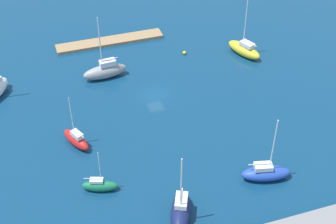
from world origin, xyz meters
TOP-DOWN VIEW (x-y plane):
  - water at (0.00, 0.00)m, footprint 160.00×160.00m
  - pier_dock at (3.35, -18.38)m, footprint 20.18×3.05m
  - sailboat_yellow_off_beacon at (-18.88, -6.58)m, footprint 5.11×7.56m
  - sailboat_gray_east_end at (6.63, -7.37)m, footprint 7.70×2.84m
  - sailboat_green_mid_basin at (12.90, 17.63)m, footprint 4.95×2.93m
  - sailboat_blue_center_basin at (-8.54, 22.48)m, footprint 7.00×3.83m
  - sailboat_navy_far_south at (4.47, 25.41)m, footprint 5.07×7.31m
  - sailboat_red_by_breakwater at (14.28, 7.98)m, footprint 3.92×5.66m
  - mooring_buoy_yellow at (-8.64, -10.10)m, footprint 0.67×0.67m

SIDE VIEW (x-z plane):
  - water at x=0.00m, z-range 0.00..0.00m
  - pier_dock at x=3.35m, z-range 0.00..0.58m
  - mooring_buoy_yellow at x=-8.64m, z-range 0.00..0.67m
  - sailboat_green_mid_basin at x=12.90m, z-range -2.52..4.23m
  - sailboat_red_by_breakwater at x=14.28m, z-range -3.13..5.21m
  - sailboat_blue_center_basin at x=-8.54m, z-range -3.98..6.17m
  - sailboat_yellow_off_beacon at x=-18.88m, z-range -4.75..7.15m
  - sailboat_navy_far_south at x=4.47m, z-range -4.00..6.67m
  - sailboat_gray_east_end at x=6.63m, z-range -4.38..7.08m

